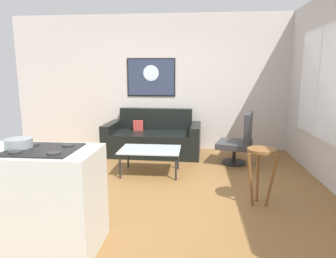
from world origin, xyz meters
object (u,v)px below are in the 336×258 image
Objects in this scene: couch at (153,139)px; wall_painting at (151,77)px; coffee_table at (150,151)px; armchair at (239,141)px; bar_stool at (261,161)px; mixing_bowl at (19,144)px.

wall_painting reaches higher than couch.
coffee_table is (0.13, -1.21, 0.09)m from couch.
couch is 1.87× the size of wall_painting.
couch is 2.05× the size of armchair.
bar_stool is 3.37m from wall_painting.
armchair is at bearing -18.94° from couch.
coffee_table is at bearing -82.29° from wall_painting.
armchair is at bearing -31.29° from wall_painting.
bar_stool is 0.70× the size of wall_painting.
couch is 2.69× the size of bar_stool.
wall_painting reaches higher than mixing_bowl.
bar_stool is at bearing -57.26° from wall_painting.
couch is 1.33m from wall_painting.
wall_painting reaches higher than armchair.
armchair reaches higher than coffee_table.
mixing_bowl is (-2.36, -2.77, 0.55)m from armchair.
bar_stool is at bearing -89.32° from armchair.
coffee_table is 4.05× the size of mixing_bowl.
couch is at bearing 96.09° from coffee_table.
couch is at bearing 161.06° from armchair.
wall_painting is at bearing 101.66° from couch.
mixing_bowl is at bearing -155.09° from bar_stool.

